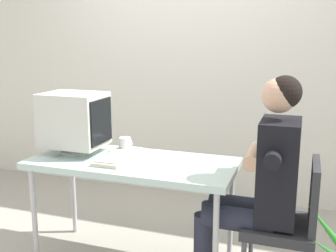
% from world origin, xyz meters
% --- Properties ---
extents(wall_back, '(8.00, 0.10, 3.00)m').
position_xyz_m(wall_back, '(0.30, 1.40, 1.50)').
color(wall_back, silver).
rests_on(wall_back, ground_plane).
extents(desk, '(1.37, 0.61, 0.74)m').
position_xyz_m(desk, '(0.00, 0.00, 0.68)').
color(desk, '#B7B7BC').
rests_on(desk, ground_plane).
extents(crt_monitor, '(0.43, 0.33, 0.42)m').
position_xyz_m(crt_monitor, '(-0.45, 0.04, 0.97)').
color(crt_monitor, silver).
rests_on(crt_monitor, desk).
extents(keyboard, '(0.18, 0.45, 0.03)m').
position_xyz_m(keyboard, '(-0.10, 0.01, 0.75)').
color(keyboard, beige).
rests_on(keyboard, desk).
extents(office_chair, '(0.41, 0.41, 0.85)m').
position_xyz_m(office_chair, '(1.02, -0.05, 0.49)').
color(office_chair, '#4C4C51').
rests_on(office_chair, ground_plane).
extents(person_seated, '(0.71, 0.54, 1.33)m').
position_xyz_m(person_seated, '(0.83, -0.05, 0.71)').
color(person_seated, black).
rests_on(person_seated, ground_plane).
extents(desk_mug, '(0.08, 0.09, 0.11)m').
position_xyz_m(desk_mug, '(-0.13, 0.17, 0.79)').
color(desk_mug, white).
rests_on(desk_mug, desk).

